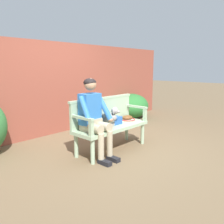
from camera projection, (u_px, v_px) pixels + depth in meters
ground_plane at (112, 150)px, 4.37m from camera, size 40.00×40.00×0.00m
brick_garden_fence at (52, 88)px, 5.40m from camera, size 8.00×0.30×2.07m
hedge_bush_far_left at (131, 106)px, 7.01m from camera, size 1.15×1.01×0.73m
garden_bench at (112, 129)px, 4.29m from camera, size 1.52×0.53×0.47m
bench_backrest at (103, 110)px, 4.38m from camera, size 1.56×0.06×0.50m
bench_armrest_left_end at (85, 122)px, 3.66m from camera, size 0.06×0.53×0.28m
bench_armrest_right_end at (139, 110)px, 4.70m from camera, size 0.06×0.53×0.28m
person_seated at (94, 115)px, 3.87m from camera, size 0.56×0.66×1.34m
dog_on_bench at (110, 117)px, 4.15m from camera, size 0.26×0.35×0.36m
tennis_racket at (127, 119)px, 4.73m from camera, size 0.36×0.58×0.03m
baseball_glove at (127, 117)px, 4.73m from camera, size 0.28×0.26×0.09m
sports_bag at (113, 120)px, 4.36m from camera, size 0.28×0.21×0.14m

